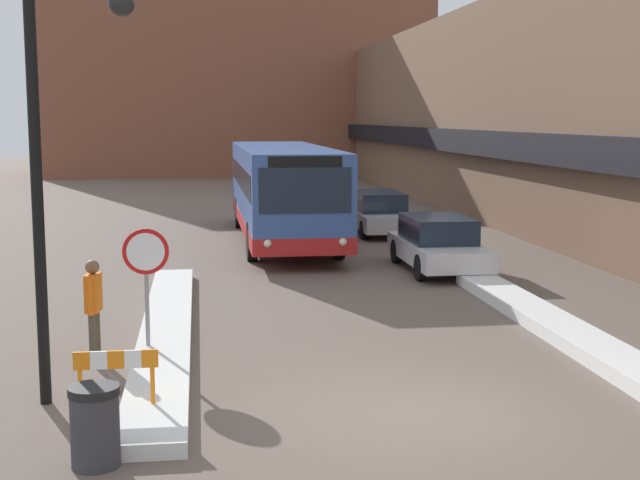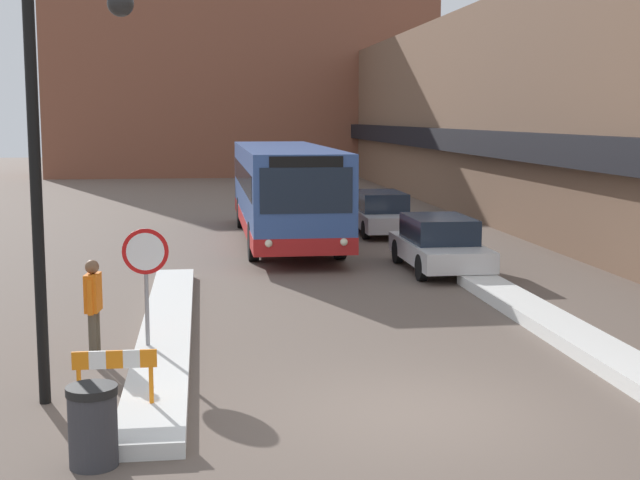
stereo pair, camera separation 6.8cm
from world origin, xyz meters
The scene contains 13 objects.
ground_plane centered at (0.00, 0.00, 0.00)m, with size 160.00×160.00×0.00m, color #66564C.
building_row_right centered at (9.97, 24.00, 4.14)m, with size 5.50×60.00×8.30m.
building_backdrop_far centered at (0.00, 51.54, 6.92)m, with size 26.00×8.00×13.83m.
snow_bank_left centered at (-3.60, 4.84, 0.10)m, with size 0.90×12.10×0.21m.
snow_bank_right centered at (3.60, 3.23, 0.13)m, with size 0.90×11.85×0.25m.
city_bus centered at (-0.29, 17.02, 1.68)m, with size 2.72×12.33×3.05m.
parked_car_front centered at (3.20, 11.01, 0.72)m, with size 1.81×4.35×1.42m.
parked_car_back centered at (3.20, 18.79, 0.71)m, with size 1.79×4.84×1.42m.
stop_sign centered at (-3.84, 3.41, 1.57)m, with size 0.76×0.08×2.17m.
street_lamp centered at (-4.84, 1.16, 3.63)m, with size 1.46×0.36×5.80m.
pedestrian centered at (-4.70, 3.32, 1.01)m, with size 0.25×0.54×1.68m.
trash_bin centered at (-4.19, -1.26, 0.48)m, with size 0.59×0.59×0.95m.
construction_barricade centered at (-4.09, 0.33, 0.67)m, with size 1.10×0.06×0.94m.
Camera 2 is at (-2.90, -11.32, 3.99)m, focal length 50.00 mm.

